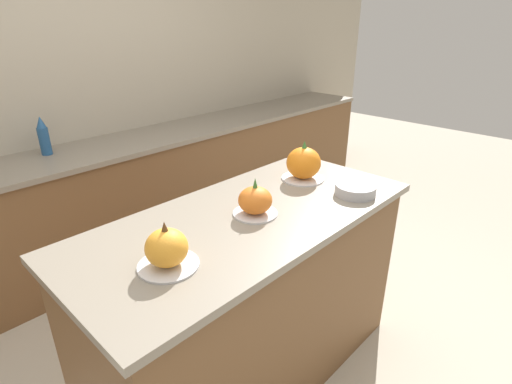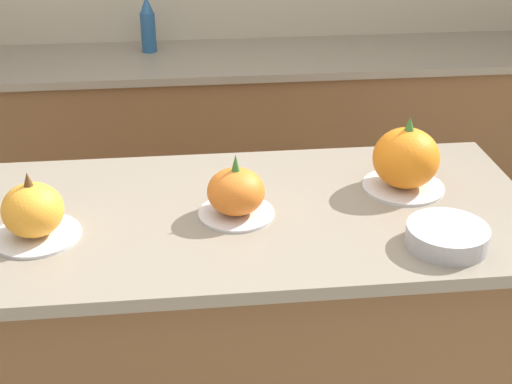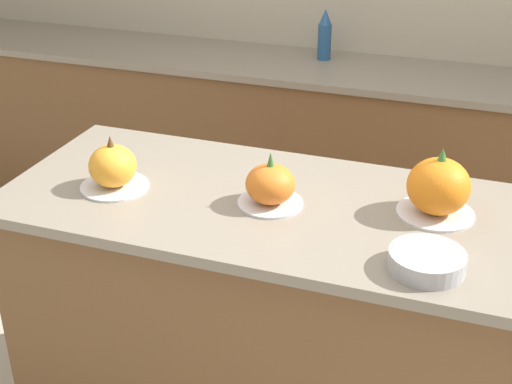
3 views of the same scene
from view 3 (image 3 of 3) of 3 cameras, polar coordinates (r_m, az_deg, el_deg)
The scene contains 7 objects.
kitchen_island at distance 2.48m, azimuth 0.75°, elevation -10.42°, with size 1.67×0.76×0.95m.
back_counter at distance 3.81m, azimuth 8.38°, elevation 3.05°, with size 6.00×0.60×0.91m.
pumpkin_cake_left at distance 2.32m, azimuth -11.38°, elevation 1.90°, with size 0.22×0.22×0.18m.
pumpkin_cake_center at distance 2.17m, azimuth 1.16°, elevation 0.51°, with size 0.20×0.20×0.17m.
pumpkin_cake_right at distance 2.17m, azimuth 14.37°, elevation 0.32°, with size 0.23×0.23×0.22m.
bottle_tall at distance 3.77m, azimuth 5.52°, elevation 12.36°, with size 0.07×0.07×0.26m.
mixing_bowl at distance 1.92m, azimuth 13.50°, elevation -5.39°, with size 0.20×0.20×0.05m.
Camera 3 is at (0.63, -1.86, 1.99)m, focal length 50.00 mm.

